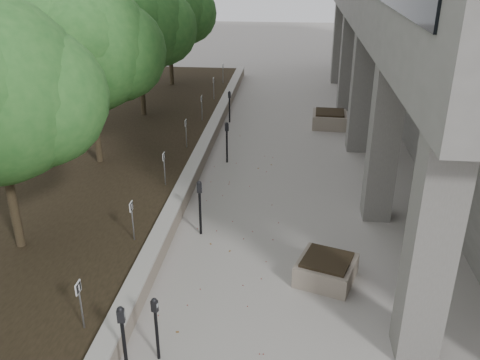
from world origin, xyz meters
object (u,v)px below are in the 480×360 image
at_px(parking_meter_3, 200,208).
at_px(planter_front, 326,269).
at_px(crabapple_tree_5, 169,27).
at_px(crabapple_tree_3, 90,74).
at_px(parking_meter_1, 157,329).
at_px(planter_back, 329,119).
at_px(parking_meter_2, 124,342).
at_px(crabapple_tree_4, 139,45).
at_px(parking_meter_4, 227,143).
at_px(parking_meter_5, 230,107).

relative_size(parking_meter_3, planter_front, 1.26).
height_order(crabapple_tree_5, parking_meter_3, crabapple_tree_5).
xyz_separation_m(crabapple_tree_3, planter_front, (6.77, -5.04, -2.85)).
bearing_deg(parking_meter_1, planter_back, 89.64).
bearing_deg(crabapple_tree_3, planter_back, 36.30).
height_order(crabapple_tree_3, parking_meter_3, crabapple_tree_3).
height_order(parking_meter_1, parking_meter_2, parking_meter_2).
relative_size(crabapple_tree_4, planter_back, 4.14).
relative_size(planter_front, planter_back, 0.87).
bearing_deg(crabapple_tree_4, crabapple_tree_3, -90.00).
distance_m(crabapple_tree_4, planter_back, 7.91).
height_order(crabapple_tree_5, parking_meter_1, crabapple_tree_5).
bearing_deg(parking_meter_4, parking_meter_5, 80.58).
distance_m(parking_meter_2, parking_meter_5, 13.64).
bearing_deg(planter_back, crabapple_tree_4, -176.70).
height_order(parking_meter_3, parking_meter_5, parking_meter_3).
distance_m(crabapple_tree_5, parking_meter_4, 9.83).
bearing_deg(parking_meter_3, crabapple_tree_3, 125.71).
bearing_deg(parking_meter_2, crabapple_tree_3, 103.41).
relative_size(crabapple_tree_5, parking_meter_4, 3.93).
bearing_deg(parking_meter_5, planter_back, -5.93).
bearing_deg(planter_front, planter_back, 86.64).
xyz_separation_m(crabapple_tree_3, crabapple_tree_5, (0.00, 10.00, 0.00)).
relative_size(parking_meter_2, parking_meter_4, 1.01).
distance_m(crabapple_tree_3, crabapple_tree_5, 10.00).
bearing_deg(planter_front, crabapple_tree_4, 124.00).
height_order(parking_meter_4, planter_back, parking_meter_4).
distance_m(parking_meter_1, parking_meter_3, 4.26).
bearing_deg(parking_meter_3, planter_back, 55.50).
bearing_deg(parking_meter_1, parking_meter_5, 106.73).
xyz_separation_m(parking_meter_1, planter_back, (3.58, 13.09, -0.33)).
xyz_separation_m(parking_meter_2, parking_meter_4, (0.45, 9.37, -0.01)).
bearing_deg(planter_back, parking_meter_3, -112.19).
bearing_deg(crabapple_tree_3, crabapple_tree_5, 90.00).
relative_size(crabapple_tree_4, parking_meter_4, 3.93).
bearing_deg(crabapple_tree_5, planter_front, -65.76).
height_order(parking_meter_4, parking_meter_5, parking_meter_4).
distance_m(crabapple_tree_5, parking_meter_2, 18.56).
height_order(crabapple_tree_3, parking_meter_1, crabapple_tree_3).
xyz_separation_m(planter_front, planter_back, (0.61, 10.46, 0.04)).
bearing_deg(planter_front, crabapple_tree_3, 143.35).
height_order(crabapple_tree_4, crabapple_tree_5, same).
bearing_deg(planter_back, parking_meter_4, -130.59).
bearing_deg(parking_meter_3, crabapple_tree_4, 101.93).
relative_size(parking_meter_5, planter_back, 0.98).
xyz_separation_m(crabapple_tree_4, parking_meter_1, (3.80, -12.67, -2.49)).
distance_m(parking_meter_5, planter_front, 11.12).
bearing_deg(crabapple_tree_5, parking_meter_5, -52.71).
height_order(crabapple_tree_5, planter_back, crabapple_tree_5).
bearing_deg(parking_meter_2, planter_front, 32.72).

